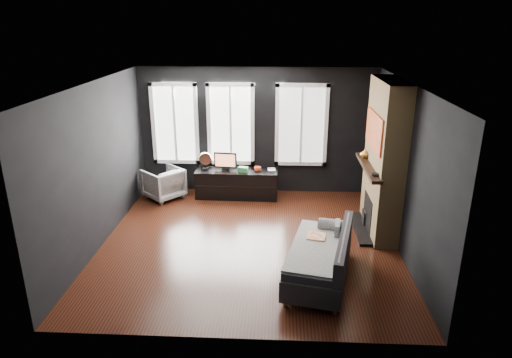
# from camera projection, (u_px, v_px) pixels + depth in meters

# --- Properties ---
(floor) EXTENTS (5.00, 5.00, 0.00)m
(floor) POSITION_uv_depth(u_px,v_px,m) (249.00, 242.00, 7.85)
(floor) COLOR black
(floor) RESTS_ON ground
(ceiling) EXTENTS (5.00, 5.00, 0.00)m
(ceiling) POSITION_uv_depth(u_px,v_px,m) (248.00, 84.00, 6.94)
(ceiling) COLOR white
(ceiling) RESTS_ON ground
(wall_back) EXTENTS (5.00, 0.02, 2.70)m
(wall_back) POSITION_uv_depth(u_px,v_px,m) (257.00, 131.00, 9.75)
(wall_back) COLOR black
(wall_back) RESTS_ON ground
(wall_left) EXTENTS (0.02, 5.00, 2.70)m
(wall_left) POSITION_uv_depth(u_px,v_px,m) (98.00, 165.00, 7.52)
(wall_left) COLOR black
(wall_left) RESTS_ON ground
(wall_right) EXTENTS (0.02, 5.00, 2.70)m
(wall_right) POSITION_uv_depth(u_px,v_px,m) (405.00, 170.00, 7.28)
(wall_right) COLOR black
(wall_right) RESTS_ON ground
(windows) EXTENTS (4.00, 0.16, 1.76)m
(windows) POSITION_uv_depth(u_px,v_px,m) (235.00, 83.00, 9.39)
(windows) COLOR white
(windows) RESTS_ON wall_back
(fireplace) EXTENTS (0.70, 1.62, 2.70)m
(fireplace) POSITION_uv_depth(u_px,v_px,m) (384.00, 159.00, 7.85)
(fireplace) COLOR #93724C
(fireplace) RESTS_ON floor
(sofa) EXTENTS (1.26, 1.94, 0.77)m
(sofa) POSITION_uv_depth(u_px,v_px,m) (319.00, 255.00, 6.65)
(sofa) COLOR #27272A
(sofa) RESTS_ON floor
(stripe_pillow) EXTENTS (0.12, 0.33, 0.32)m
(stripe_pillow) POSITION_uv_depth(u_px,v_px,m) (337.00, 232.00, 6.97)
(stripe_pillow) COLOR gray
(stripe_pillow) RESTS_ON sofa
(armchair) EXTENTS (0.96, 0.96, 0.72)m
(armchair) POSITION_uv_depth(u_px,v_px,m) (164.00, 182.00, 9.66)
(armchair) COLOR silver
(armchair) RESTS_ON floor
(media_console) EXTENTS (1.74, 0.57, 0.59)m
(media_console) POSITION_uv_depth(u_px,v_px,m) (237.00, 183.00, 9.75)
(media_console) COLOR black
(media_console) RESTS_ON floor
(monitor) EXTENTS (0.50, 0.16, 0.44)m
(monitor) POSITION_uv_depth(u_px,v_px,m) (225.00, 160.00, 9.59)
(monitor) COLOR black
(monitor) RESTS_ON media_console
(desk_fan) EXTENTS (0.28, 0.28, 0.38)m
(desk_fan) POSITION_uv_depth(u_px,v_px,m) (206.00, 161.00, 9.64)
(desk_fan) COLOR gray
(desk_fan) RESTS_ON media_console
(mug) EXTENTS (0.15, 0.12, 0.14)m
(mug) POSITION_uv_depth(u_px,v_px,m) (258.00, 168.00, 9.55)
(mug) COLOR #EE4221
(mug) RESTS_ON media_console
(book) EXTENTS (0.16, 0.04, 0.22)m
(book) POSITION_uv_depth(u_px,v_px,m) (268.00, 165.00, 9.64)
(book) COLOR tan
(book) RESTS_ON media_console
(storage_box) EXTENTS (0.21, 0.16, 0.11)m
(storage_box) POSITION_uv_depth(u_px,v_px,m) (243.00, 169.00, 9.53)
(storage_box) COLOR #337C43
(storage_box) RESTS_ON media_console
(mantel_vase) EXTENTS (0.20, 0.21, 0.17)m
(mantel_vase) POSITION_uv_depth(u_px,v_px,m) (365.00, 153.00, 8.30)
(mantel_vase) COLOR gold
(mantel_vase) RESTS_ON fireplace
(mantel_clock) EXTENTS (0.15, 0.15, 0.04)m
(mantel_clock) POSITION_uv_depth(u_px,v_px,m) (375.00, 175.00, 7.38)
(mantel_clock) COLOR black
(mantel_clock) RESTS_ON fireplace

